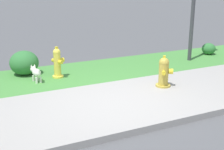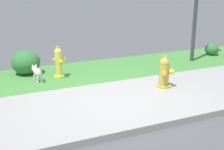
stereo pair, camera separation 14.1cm
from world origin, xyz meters
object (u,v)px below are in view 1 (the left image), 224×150
at_px(fire_hydrant_near_corner, 57,63).
at_px(shrub_bush_mid_verge, 209,49).
at_px(fire_hydrant_by_grass_verge, 164,72).
at_px(shrub_bush_far_verge, 24,63).
at_px(small_white_dog, 36,72).

relative_size(fire_hydrant_near_corner, shrub_bush_mid_verge, 1.80).
relative_size(fire_hydrant_by_grass_verge, shrub_bush_far_verge, 1.00).
height_order(fire_hydrant_by_grass_verge, shrub_bush_far_verge, fire_hydrant_by_grass_verge).
bearing_deg(shrub_bush_mid_verge, small_white_dog, -176.06).
bearing_deg(fire_hydrant_near_corner, shrub_bush_mid_verge, 71.17).
distance_m(fire_hydrant_by_grass_verge, shrub_bush_far_verge, 3.52).
bearing_deg(fire_hydrant_by_grass_verge, shrub_bush_mid_verge, 156.58).
xyz_separation_m(fire_hydrant_near_corner, shrub_bush_far_verge, (-0.69, 0.61, -0.07)).
bearing_deg(shrub_bush_mid_verge, fire_hydrant_by_grass_verge, -147.45).
height_order(small_white_dog, shrub_bush_mid_verge, small_white_dog).
xyz_separation_m(fire_hydrant_near_corner, fire_hydrant_by_grass_verge, (1.96, -1.70, -0.03)).
distance_m(fire_hydrant_near_corner, fire_hydrant_by_grass_verge, 2.60).
bearing_deg(shrub_bush_mid_verge, fire_hydrant_near_corner, -176.66).
bearing_deg(fire_hydrant_by_grass_verge, fire_hydrant_near_corner, -96.96).
bearing_deg(shrub_bush_far_verge, fire_hydrant_near_corner, -41.44).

